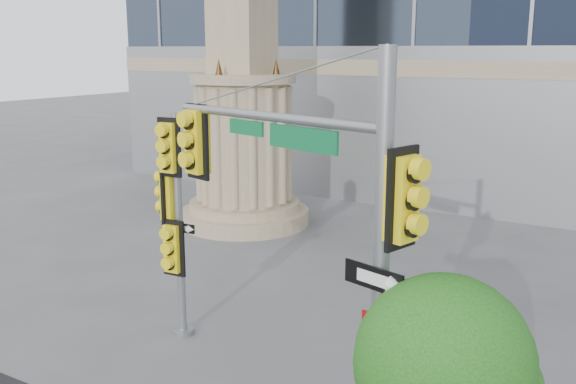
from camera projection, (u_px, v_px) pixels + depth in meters
The scene contains 5 objects.
ground at pixel (235, 381), 11.64m from camera, with size 120.00×120.00×0.00m, color #545456.
monument at pixel (243, 61), 20.99m from camera, with size 4.40×4.40×16.60m.
main_signal_pole at pixel (319, 216), 8.66m from camera, with size 4.50×1.64×5.94m.
secondary_signal_pole at pixel (173, 209), 12.90m from camera, with size 0.82×0.60×4.67m.
street_tree at pixel (447, 371), 7.49m from camera, with size 2.16×2.11×3.37m.
Camera 1 is at (6.27, -8.62, 5.89)m, focal length 40.00 mm.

